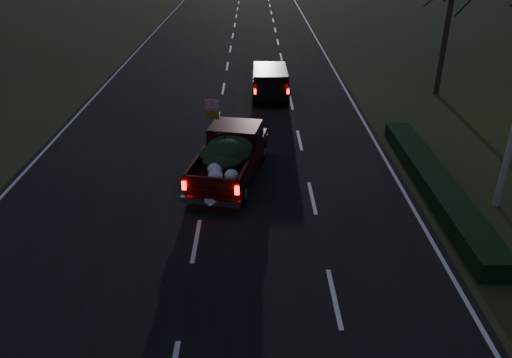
# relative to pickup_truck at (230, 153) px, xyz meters

# --- Properties ---
(ground) EXTENTS (120.00, 120.00, 0.00)m
(ground) POSITION_rel_pickup_truck_xyz_m (-0.83, -4.06, -0.96)
(ground) COLOR black
(ground) RESTS_ON ground
(road_asphalt) EXTENTS (14.00, 120.00, 0.02)m
(road_asphalt) POSITION_rel_pickup_truck_xyz_m (-0.83, -4.06, -0.95)
(road_asphalt) COLOR black
(road_asphalt) RESTS_ON ground
(hedge_row) EXTENTS (1.00, 10.00, 0.60)m
(hedge_row) POSITION_rel_pickup_truck_xyz_m (6.97, -1.06, -0.66)
(hedge_row) COLOR black
(hedge_row) RESTS_ON ground
(pickup_truck) EXTENTS (2.77, 5.14, 2.56)m
(pickup_truck) POSITION_rel_pickup_truck_xyz_m (0.00, 0.00, 0.00)
(pickup_truck) COLOR #3F0B08
(pickup_truck) RESTS_ON ground
(lead_suv) EXTENTS (1.79, 4.28, 1.23)m
(lead_suv) POSITION_rel_pickup_truck_xyz_m (1.72, 9.51, -0.03)
(lead_suv) COLOR black
(lead_suv) RESTS_ON ground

